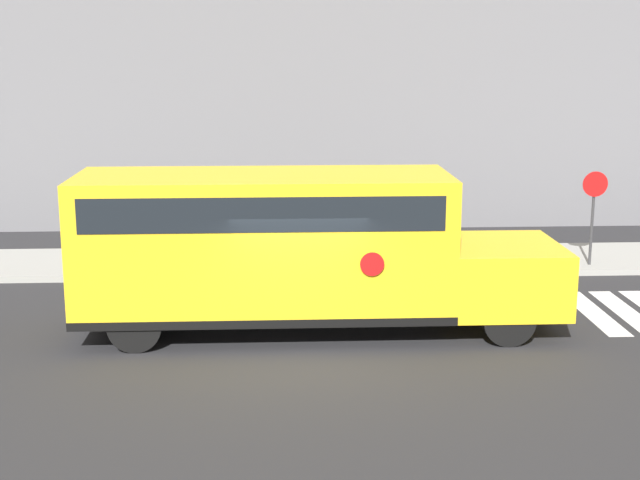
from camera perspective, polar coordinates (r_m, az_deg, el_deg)
ground_plane at (r=16.68m, az=-1.31°, el=-6.99°), size 60.00×60.00×0.00m
sidewalk_strip at (r=22.90m, az=-1.75°, el=-1.40°), size 44.00×3.00×0.15m
building_backdrop at (r=28.73m, az=-2.07°, el=12.15°), size 32.00×4.00×10.81m
school_bus at (r=17.28m, az=-1.96°, el=-0.24°), size 9.38×2.57×3.12m
stop_sign at (r=22.98m, az=17.10°, el=2.05°), size 0.63×0.10×2.50m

